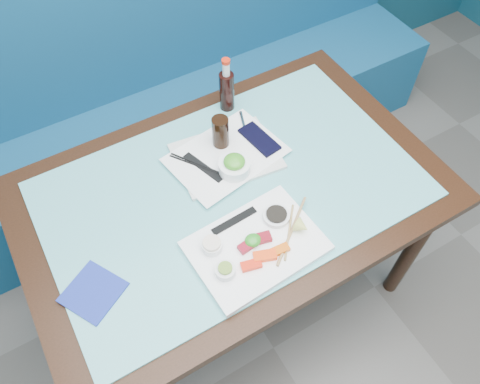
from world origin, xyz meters
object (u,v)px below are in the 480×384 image
booth_bench (148,115)px  dining_table (232,204)px  sashimi_plate (256,246)px  cola_glass (220,132)px  serving_tray (226,156)px  blue_napkin (93,292)px  seaweed_bowl (234,167)px  cola_bottle_body (227,91)px

booth_bench → dining_table: 0.89m
sashimi_plate → cola_glass: size_ratio=3.23×
serving_tray → blue_napkin: size_ratio=2.33×
dining_table → sashimi_plate: bearing=-101.6°
booth_bench → serving_tray: booth_bench is taller
dining_table → seaweed_bowl: seaweed_bowl is taller
booth_bench → seaweed_bowl: size_ratio=27.67×
cola_glass → blue_napkin: size_ratio=0.81×
seaweed_bowl → sashimi_plate: bearing=-107.2°
booth_bench → blue_napkin: bearing=-118.7°
serving_tray → cola_bottle_body: cola_bottle_body is taller
dining_table → booth_bench: bearing=90.0°
cola_glass → cola_bottle_body: cola_bottle_body is taller
booth_bench → dining_table: (0.00, -0.84, 0.29)m
sashimi_plate → cola_glass: cola_glass is taller
booth_bench → dining_table: bearing=-90.0°
blue_napkin → dining_table: bearing=12.9°
booth_bench → sashimi_plate: size_ratio=7.72×
serving_tray → seaweed_bowl: size_ratio=3.19×
seaweed_bowl → blue_napkin: seaweed_bowl is taller
dining_table → seaweed_bowl: bearing=52.0°
cola_glass → cola_bottle_body: size_ratio=0.77×
booth_bench → seaweed_bowl: 0.89m
serving_tray → seaweed_bowl: (-0.01, -0.07, 0.03)m
serving_tray → booth_bench: bearing=100.6°
dining_table → blue_napkin: blue_napkin is taller
dining_table → blue_napkin: bearing=-167.1°
seaweed_bowl → blue_napkin: 0.59m
dining_table → sashimi_plate: sashimi_plate is taller
dining_table → serving_tray: serving_tray is taller
serving_tray → sashimi_plate: bearing=-98.7°
sashimi_plate → cola_glass: 0.43m
booth_bench → sashimi_plate: bearing=-92.5°
booth_bench → serving_tray: 0.81m
seaweed_bowl → cola_bottle_body: cola_bottle_body is taller
blue_napkin → sashimi_plate: bearing=-13.0°
seaweed_bowl → blue_napkin: (-0.57, -0.17, -0.03)m
booth_bench → cola_bottle_body: bearing=-70.5°
booth_bench → serving_tray: bearing=-86.0°
serving_tray → cola_bottle_body: size_ratio=2.22×
blue_napkin → cola_bottle_body: bearing=33.5°
serving_tray → blue_napkin: bearing=-150.2°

